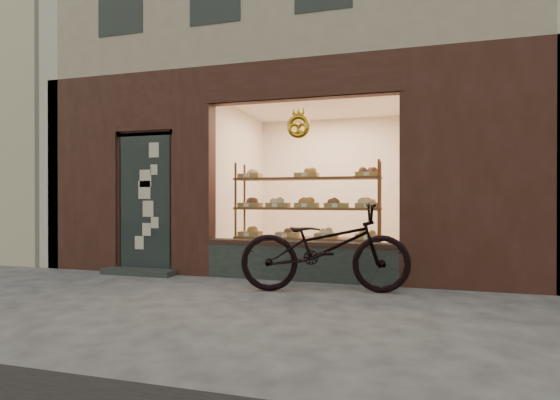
% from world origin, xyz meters
% --- Properties ---
extents(ground, '(90.00, 90.00, 0.00)m').
position_xyz_m(ground, '(0.00, 0.00, 0.00)').
color(ground, '#3C3C3C').
extents(display_shelf, '(2.20, 0.45, 1.70)m').
position_xyz_m(display_shelf, '(0.45, 2.55, 0.85)').
color(display_shelf, brown).
rests_on(display_shelf, ground).
extents(bicycle, '(2.19, 1.13, 1.10)m').
position_xyz_m(bicycle, '(0.92, 1.47, 0.55)').
color(bicycle, black).
rests_on(bicycle, ground).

